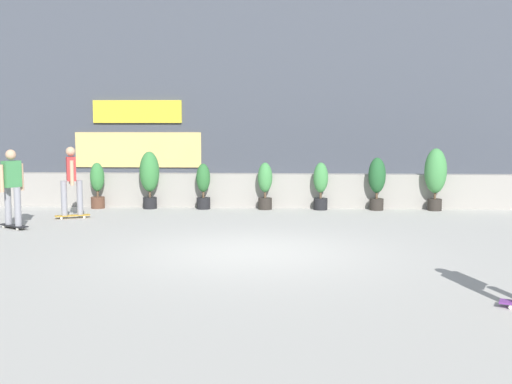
% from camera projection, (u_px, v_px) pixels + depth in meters
% --- Properties ---
extents(ground_plane, '(48.00, 48.00, 0.00)m').
position_uv_depth(ground_plane, '(252.00, 252.00, 11.18)').
color(ground_plane, '#B2AFA8').
extents(planter_wall, '(18.00, 0.40, 0.90)m').
position_uv_depth(planter_wall, '(264.00, 190.00, 17.09)').
color(planter_wall, gray).
rests_on(planter_wall, ground).
extents(building_backdrop, '(20.00, 2.08, 6.50)m').
position_uv_depth(building_backdrop, '(269.00, 92.00, 20.75)').
color(building_backdrop, '#424751').
rests_on(building_backdrop, ground).
extents(potted_plant_0, '(0.37, 0.37, 1.21)m').
position_uv_depth(potted_plant_0, '(97.00, 184.00, 16.84)').
color(potted_plant_0, brown).
rests_on(potted_plant_0, ground).
extents(potted_plant_1, '(0.52, 0.52, 1.51)m').
position_uv_depth(potted_plant_1, '(149.00, 175.00, 16.74)').
color(potted_plant_1, black).
rests_on(potted_plant_1, ground).
extents(potted_plant_2, '(0.36, 0.36, 1.19)m').
position_uv_depth(potted_plant_2, '(203.00, 185.00, 16.70)').
color(potted_plant_2, black).
rests_on(potted_plant_2, ground).
extents(potted_plant_3, '(0.38, 0.38, 1.23)m').
position_uv_depth(potted_plant_3, '(265.00, 184.00, 16.62)').
color(potted_plant_3, '#2D2823').
rests_on(potted_plant_3, ground).
extents(potted_plant_4, '(0.38, 0.38, 1.23)m').
position_uv_depth(potted_plant_4, '(321.00, 184.00, 16.54)').
color(potted_plant_4, black).
rests_on(potted_plant_4, ground).
extents(potted_plant_5, '(0.45, 0.45, 1.36)m').
position_uv_depth(potted_plant_5, '(377.00, 180.00, 16.46)').
color(potted_plant_5, '#2D2823').
rests_on(potted_plant_5, ground).
extents(potted_plant_6, '(0.56, 0.56, 1.60)m').
position_uv_depth(potted_plant_6, '(436.00, 174.00, 16.37)').
color(potted_plant_6, '#2D2823').
rests_on(potted_plant_6, ground).
extents(skater_by_wall_right, '(0.78, 0.61, 1.70)m').
position_uv_depth(skater_by_wall_right, '(12.00, 185.00, 13.56)').
color(skater_by_wall_right, black).
rests_on(skater_by_wall_right, ground).
extents(skater_mid_plaza, '(0.81, 0.52, 1.70)m').
position_uv_depth(skater_mid_plaza, '(71.00, 179.00, 15.04)').
color(skater_mid_plaza, '#BF8C26').
rests_on(skater_mid_plaza, ground).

